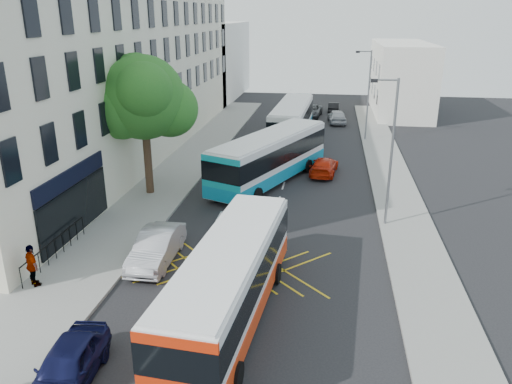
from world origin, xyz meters
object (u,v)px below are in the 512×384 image
at_px(lamp_near, 390,146).
at_px(parked_car_silver, 157,247).
at_px(bus_mid, 270,157).
at_px(red_hatchback, 324,166).
at_px(bus_far, 292,121).
at_px(lamp_far, 368,91).
at_px(parked_car_blue, 68,366).
at_px(distant_car_silver, 337,116).
at_px(motorbike, 212,372).
at_px(distant_car_grey, 310,111).
at_px(bus_near, 230,281).
at_px(distant_car_dark, 334,107).
at_px(pedestrian_far, 32,266).
at_px(street_tree, 143,98).

height_order(lamp_near, parked_car_silver, lamp_near).
xyz_separation_m(bus_mid, red_hatchback, (3.75, 2.31, -1.17)).
bearing_deg(bus_far, lamp_far, 7.86).
bearing_deg(parked_car_blue, distant_car_silver, 73.69).
bearing_deg(motorbike, distant_car_grey, 107.79).
bearing_deg(bus_near, parked_car_silver, 141.68).
bearing_deg(lamp_far, distant_car_silver, 108.44).
bearing_deg(bus_far, distant_car_silver, 64.85).
bearing_deg(parked_car_blue, parked_car_silver, 85.28).
height_order(bus_far, distant_car_dark, bus_far).
relative_size(parked_car_blue, red_hatchback, 0.97).
xyz_separation_m(bus_far, parked_car_silver, (-4.37, -25.37, -1.03)).
height_order(lamp_far, distant_car_grey, lamp_far).
bearing_deg(bus_near, pedestrian_far, 178.71).
relative_size(lamp_near, parked_car_blue, 1.92).
height_order(red_hatchback, distant_car_dark, red_hatchback).
distance_m(bus_near, parked_car_blue, 6.29).
distance_m(motorbike, parked_car_silver, 9.61).
bearing_deg(lamp_far, parked_car_blue, -107.83).
bearing_deg(parked_car_blue, distant_car_dark, 75.59).
bearing_deg(distant_car_grey, red_hatchback, -78.33).
xyz_separation_m(street_tree, pedestrian_far, (-0.80, -12.14, -5.18)).
bearing_deg(lamp_far, street_tree, -130.81).
bearing_deg(bus_near, motorbike, -81.46).
bearing_deg(street_tree, distant_car_grey, 71.50).
distance_m(lamp_near, lamp_far, 20.00).
xyz_separation_m(motorbike, red_hatchback, (2.93, 23.48, -0.34)).
xyz_separation_m(bus_far, red_hatchback, (3.23, -10.27, -1.18)).
relative_size(bus_near, parked_car_blue, 2.71).
bearing_deg(bus_mid, bus_near, -65.54).
xyz_separation_m(bus_mid, bus_far, (0.52, 12.58, 0.01)).
relative_size(lamp_near, motorbike, 3.59).
distance_m(bus_mid, bus_far, 12.59).
bearing_deg(pedestrian_far, bus_near, -147.96).
height_order(lamp_far, red_hatchback, lamp_far).
height_order(red_hatchback, pedestrian_far, pedestrian_far).
bearing_deg(pedestrian_far, lamp_near, -111.50).
relative_size(bus_far, red_hatchback, 2.85).
xyz_separation_m(street_tree, lamp_near, (14.71, -2.97, -1.68)).
bearing_deg(parked_car_blue, motorbike, -3.53).
bearing_deg(street_tree, pedestrian_far, -93.76).
bearing_deg(parked_car_blue, lamp_near, 47.85).
xyz_separation_m(bus_near, bus_far, (-0.00, 29.43, 0.16)).
bearing_deg(distant_car_dark, bus_mid, 82.38).
height_order(bus_mid, pedestrian_far, bus_mid).
bearing_deg(distant_car_silver, bus_far, 56.61).
xyz_separation_m(street_tree, lamp_far, (14.71, 17.03, -1.68)).
bearing_deg(lamp_near, street_tree, 168.60).
relative_size(distant_car_silver, distant_car_dark, 1.21).
distance_m(bus_mid, parked_car_silver, 13.39).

